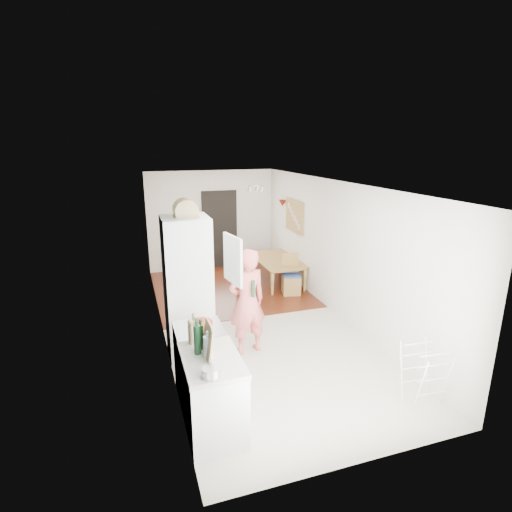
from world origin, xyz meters
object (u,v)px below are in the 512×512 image
stool (246,286)px  dining_chair (291,275)px  dining_table (278,272)px  drying_rack (424,376)px  person (247,293)px

stool → dining_chair: bearing=-15.9°
stool → dining_table: bearing=28.5°
dining_chair → drying_rack: (0.06, -3.99, -0.04)m
dining_table → stool: 1.06m
dining_chair → drying_rack: bearing=-76.1°
person → dining_chair: (1.61, 2.08, -0.55)m
drying_rack → dining_chair: bearing=95.0°
dining_chair → stool: size_ratio=2.15×
stool → person: bearing=-105.9°
person → drying_rack: size_ratio=2.51×
person → dining_table: bearing=-131.5°
person → drying_rack: person is taller
dining_table → drying_rack: 4.77m
dining_table → dining_chair: bearing=-179.2°
person → stool: size_ratio=4.86×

